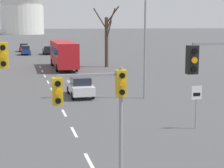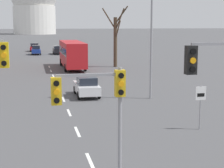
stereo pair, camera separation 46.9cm
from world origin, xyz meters
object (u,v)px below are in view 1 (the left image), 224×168
Objects in this scene: traffic_signal_near_right at (221,74)px; sedan_near_left at (48,50)px; speed_limit_sign at (196,99)px; sedan_far_left at (26,50)px; traffic_signal_centre_tall at (98,97)px; street_lamp_right at (142,27)px; sedan_near_right at (24,47)px; sedan_mid_centre at (80,86)px; city_bus at (63,53)px.

traffic_signal_near_right reaches higher than sedan_near_left.
speed_limit_sign reaches higher than sedan_far_left.
street_lamp_right is at bearing 66.05° from traffic_signal_centre_tall.
traffic_signal_near_right is at bearing -88.69° from sedan_near_left.
sedan_far_left is at bearing 98.68° from speed_limit_sign.
speed_limit_sign is 0.56× the size of sedan_near_left.
traffic_signal_near_right is 69.34m from sedan_near_right.
sedan_mid_centre reaches higher than sedan_near_left.
sedan_far_left is 0.40× the size of city_bus.
sedan_mid_centre is at bearing -90.88° from sedan_near_left.
city_bus reaches higher than sedan_mid_centre.
street_lamp_right is 2.09× the size of sedan_near_left.
sedan_far_left is (-5.43, 60.39, -3.22)m from traffic_signal_near_right.
street_lamp_right reaches higher than traffic_signal_centre_tall.
speed_limit_sign is 0.61× the size of sedan_mid_centre.
traffic_signal_near_right is 1.26× the size of sedan_near_right.
speed_limit_sign is 53.91m from sedan_far_left.
sedan_mid_centre is 0.96× the size of sedan_far_left.
traffic_signal_centre_tall is 67.82m from sedan_near_right.
sedan_mid_centre is at bearing 113.62° from speed_limit_sign.
traffic_signal_near_right is at bearing -85.34° from sedan_near_right.
traffic_signal_centre_tall reaches higher than speed_limit_sign.
sedan_near_left is at bearing -63.49° from sedan_near_right.
sedan_near_right is (-8.34, 61.94, -0.81)m from speed_limit_sign.
traffic_signal_near_right is 1.32× the size of sedan_mid_centre.
sedan_far_left is at bearing 94.57° from sedan_mid_centre.
traffic_signal_near_right reaches higher than traffic_signal_centre_tall.
city_bus is (-3.81, 29.93, 0.37)m from speed_limit_sign.
speed_limit_sign is at bearing -88.36° from street_lamp_right.
traffic_signal_centre_tall reaches higher than sedan_near_right.
sedan_mid_centre is (-4.49, 1.98, -4.75)m from street_lamp_right.
city_bus is at bearing 85.25° from traffic_signal_centre_tall.
traffic_signal_centre_tall is at bearing -88.68° from sedan_near_right.
traffic_signal_near_right reaches higher than speed_limit_sign.
sedan_near_left is at bearing 94.38° from speed_limit_sign.
traffic_signal_near_right is 60.72m from sedan_far_left.
sedan_far_left is (-4.04, -0.13, 0.06)m from sedan_near_left.
street_lamp_right reaches higher than sedan_near_right.
street_lamp_right is 0.86× the size of city_bus.
speed_limit_sign is at bearing -66.38° from sedan_mid_centre.
sedan_near_right is at bearing 94.66° from traffic_signal_near_right.
sedan_near_right is 1.05× the size of sedan_mid_centre.
street_lamp_right is 2.27× the size of sedan_mid_centre.
sedan_near_left is 1.04× the size of sedan_far_left.
sedan_near_left is (-3.84, 44.54, -4.74)m from street_lamp_right.
city_bus is (2.97, 35.75, -1.21)m from traffic_signal_centre_tall.
sedan_mid_centre is at bearing 156.27° from street_lamp_right.
city_bus is at bearing -89.31° from sedan_near_left.
speed_limit_sign reaches higher than sedan_near_right.
sedan_far_left reaches higher than sedan_near_left.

